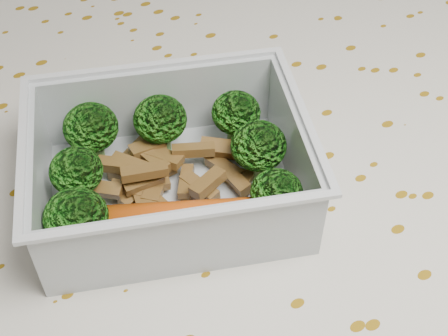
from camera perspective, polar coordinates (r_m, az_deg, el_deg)
dining_table at (r=0.49m, az=0.21°, el=-9.15°), size 1.40×0.90×0.75m
tablecloth at (r=0.45m, az=0.23°, el=-5.58°), size 1.46×0.96×0.19m
lunch_container at (r=0.40m, az=-4.87°, el=-0.66°), size 0.21×0.19×0.06m
broccoli_florets at (r=0.40m, az=-5.67°, el=1.20°), size 0.16×0.15×0.04m
meat_pile at (r=0.42m, az=-5.27°, el=-0.25°), size 0.11×0.08×0.03m
sausage at (r=0.38m, az=-3.55°, el=-4.72°), size 0.14×0.08×0.02m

